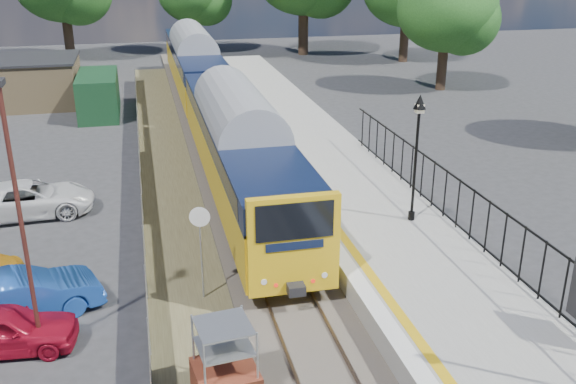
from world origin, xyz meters
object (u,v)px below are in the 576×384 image
object	(u,v)px
victorian_lamp_north	(418,129)
car_white	(28,199)
carpark_lamp	(19,208)
speed_sign	(201,237)
car_red	(4,329)
train	(210,91)
brick_plinth	(225,368)
car_blue	(22,297)

from	to	relation	value
victorian_lamp_north	car_white	world-z (taller)	victorian_lamp_north
victorian_lamp_north	car_white	size ratio (longest dim) A/B	0.91
carpark_lamp	car_white	bearing A→B (deg)	99.08
carpark_lamp	car_white	size ratio (longest dim) A/B	1.46
speed_sign	car_white	size ratio (longest dim) A/B	0.61
victorian_lamp_north	car_white	xyz separation A→B (m)	(-13.91, 5.77, -3.59)
car_red	car_white	xyz separation A→B (m)	(-0.65, 9.57, 0.05)
train	brick_plinth	distance (m)	24.16
victorian_lamp_north	brick_plinth	bearing A→B (deg)	-136.50
car_white	car_blue	bearing A→B (deg)	-177.21
car_white	train	bearing A→B (deg)	-42.05
brick_plinth	train	bearing A→B (deg)	84.05
car_red	car_blue	size ratio (longest dim) A/B	0.85
car_red	car_white	world-z (taller)	car_white
victorian_lamp_north	speed_sign	distance (m)	8.43
speed_sign	car_blue	size ratio (longest dim) A/B	0.69
car_blue	car_white	xyz separation A→B (m)	(-0.89, 8.05, -0.03)
speed_sign	carpark_lamp	distance (m)	5.28
train	carpark_lamp	size ratio (longest dim) A/B	5.54
victorian_lamp_north	car_red	world-z (taller)	victorian_lamp_north
victorian_lamp_north	car_red	distance (m)	14.27
victorian_lamp_north	car_blue	size ratio (longest dim) A/B	1.03
victorian_lamp_north	train	world-z (taller)	victorian_lamp_north
speed_sign	car_white	xyz separation A→B (m)	(-6.11, 8.12, -1.42)
carpark_lamp	car_red	size ratio (longest dim) A/B	1.94
car_blue	carpark_lamp	bearing A→B (deg)	-178.90
carpark_lamp	train	bearing A→B (deg)	71.24
speed_sign	brick_plinth	bearing A→B (deg)	-77.55
brick_plinth	carpark_lamp	size ratio (longest dim) A/B	0.31
brick_plinth	speed_sign	xyz separation A→B (m)	(0.00, 5.05, 1.03)
car_red	brick_plinth	bearing A→B (deg)	-118.65
brick_plinth	car_red	bearing A→B (deg)	146.64
train	speed_sign	size ratio (longest dim) A/B	13.26
car_red	car_white	distance (m)	9.60
brick_plinth	car_blue	xyz separation A→B (m)	(-5.22, 5.12, -0.36)
train	car_blue	bearing A→B (deg)	-112.23
train	carpark_lamp	xyz separation A→B (m)	(-7.03, -20.70, 1.84)
carpark_lamp	victorian_lamp_north	bearing A→B (deg)	18.42
speed_sign	carpark_lamp	xyz separation A→B (m)	(-4.53, -1.76, 2.05)
victorian_lamp_north	speed_sign	world-z (taller)	victorian_lamp_north
car_red	carpark_lamp	bearing A→B (deg)	-103.28
brick_plinth	car_blue	world-z (taller)	brick_plinth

